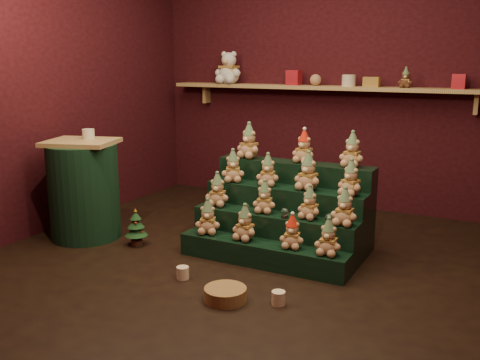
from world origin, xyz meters
The scene contains 40 objects.
ground centered at (0.00, 0.00, 0.00)m, with size 4.00×4.00×0.00m, color black.
back_wall centered at (0.00, 2.05, 1.40)m, with size 4.00×0.10×2.80m, color black.
front_wall centered at (0.00, -2.05, 1.40)m, with size 4.00×0.10×2.80m, color black.
left_wall centered at (-2.05, 0.00, 1.40)m, with size 0.10×4.00×2.80m, color black.
back_shelf centered at (0.00, 1.87, 1.29)m, with size 3.60×0.26×0.24m.
riser_tier_front centered at (0.18, -0.02, 0.09)m, with size 1.40×0.22×0.18m, color black.
riser_tier_midfront centered at (0.18, 0.20, 0.18)m, with size 1.40×0.22×0.36m, color black.
riser_tier_midback centered at (0.18, 0.42, 0.27)m, with size 1.40×0.22×0.54m, color black.
riser_tier_back centered at (0.18, 0.64, 0.36)m, with size 1.40×0.22×0.72m, color black.
teddy_0 centered at (-0.32, -0.01, 0.32)m, with size 0.21×0.19×0.29m, color tan, non-canonical shape.
teddy_1 centered at (0.03, -0.01, 0.32)m, with size 0.21×0.18×0.29m, color tan, non-canonical shape.
teddy_2 centered at (0.43, -0.01, 0.31)m, with size 0.19×0.17×0.26m, color tan, non-canonical shape.
teddy_3 centered at (0.72, -0.02, 0.32)m, with size 0.20×0.18×0.28m, color tan, non-canonical shape.
teddy_4 centered at (-0.35, 0.21, 0.50)m, with size 0.21×0.18×0.29m, color tan, non-canonical shape.
teddy_5 centered at (0.09, 0.21, 0.49)m, with size 0.19×0.17×0.27m, color tan, non-canonical shape.
teddy_6 centered at (0.48, 0.22, 0.49)m, with size 0.19×0.17×0.26m, color tan, non-canonical shape.
teddy_7 centered at (0.78, 0.18, 0.50)m, with size 0.20×0.18×0.29m, color tan, non-canonical shape.
teddy_8 centered at (-0.31, 0.40, 0.68)m, with size 0.20×0.18×0.28m, color tan, non-canonical shape.
teddy_9 centered at (0.03, 0.41, 0.68)m, with size 0.19×0.17×0.27m, color tan, non-canonical shape.
teddy_10 centered at (0.39, 0.42, 0.70)m, with size 0.22×0.20×0.31m, color tan, non-canonical shape.
teddy_11 centered at (0.75, 0.40, 0.68)m, with size 0.20×0.18×0.28m, color tan, non-canonical shape.
teddy_12 centered at (-0.26, 0.63, 0.88)m, with size 0.22×0.20×0.31m, color tan, non-canonical shape.
teddy_13 centered at (0.26, 0.65, 0.86)m, with size 0.20×0.18×0.28m, color tan, non-canonical shape.
teddy_14 centered at (0.68, 0.66, 0.86)m, with size 0.21×0.19×0.29m, color tan, non-canonical shape.
snow_globe_a centered at (-0.04, 0.14, 0.40)m, with size 0.06×0.06×0.08m.
snow_globe_b centered at (0.30, 0.14, 0.40)m, with size 0.06×0.06×0.08m.
snow_globe_c centered at (0.67, 0.14, 0.40)m, with size 0.06×0.06×0.09m.
side_table centered at (-1.54, -0.15, 0.44)m, with size 0.70×0.64×0.90m.
table_ornament centered at (-1.54, -0.05, 0.94)m, with size 0.11×0.11×0.09m, color beige.
mini_christmas_tree centered at (-0.99, -0.11, 0.16)m, with size 0.20×0.20×0.33m.
mug_left centered at (-0.22, -0.54, 0.05)m, with size 0.09×0.09×0.09m, color beige.
mug_right centered at (0.58, -0.61, 0.05)m, with size 0.09×0.09×0.09m, color beige.
wicker_basket centered at (0.24, -0.72, 0.05)m, with size 0.29×0.29×0.09m, color olive.
white_bear centered at (-1.13, 1.84, 1.55)m, with size 0.33×0.29×0.46m, color white, non-canonical shape.
brown_bear centered at (0.85, 1.84, 1.42)m, with size 0.14×0.12×0.19m, color #512D1B, non-canonical shape.
gift_tin_red_a centered at (-0.33, 1.85, 1.40)m, with size 0.14×0.14×0.16m, color #B21B27.
gift_tin_cream centered at (0.27, 1.85, 1.38)m, with size 0.14×0.14×0.12m, color beige.
gift_tin_red_b centered at (1.34, 1.85, 1.39)m, with size 0.12×0.12×0.14m, color #B21B27.
shelf_plush_ball centered at (-0.09, 1.85, 1.38)m, with size 0.12×0.12×0.12m, color tan.
scarf_gift_box centered at (0.51, 1.85, 1.37)m, with size 0.16×0.10×0.10m, color #CC641C.
Camera 1 is at (1.89, -3.63, 1.59)m, focal length 40.00 mm.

